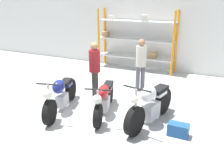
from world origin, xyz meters
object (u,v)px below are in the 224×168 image
at_px(motorcycle_red, 104,98).
at_px(person_near_rack, 141,61).
at_px(motorcycle_blue, 60,95).
at_px(motorcycle_white, 150,105).
at_px(person_browsing, 95,66).
at_px(shelving_rack, 135,39).
at_px(toolbox, 178,130).

xyz_separation_m(motorcycle_red, person_near_rack, (0.25, 2.00, 0.54)).
bearing_deg(motorcycle_blue, motorcycle_white, 83.76).
xyz_separation_m(motorcycle_blue, person_near_rack, (1.35, 2.34, 0.51)).
bearing_deg(motorcycle_white, person_browsing, -101.30).
height_order(shelving_rack, motorcycle_white, shelving_rack).
bearing_deg(motorcycle_white, motorcycle_red, -76.64).
bearing_deg(motorcycle_red, person_near_rack, 157.52).
height_order(shelving_rack, toolbox, shelving_rack).
relative_size(person_browsing, toolbox, 3.76).
distance_m(motorcycle_red, person_browsing, 1.25).
bearing_deg(motorcycle_blue, person_near_rack, 134.46).
relative_size(motorcycle_blue, person_near_rack, 1.27).
relative_size(shelving_rack, motorcycle_white, 1.56).
bearing_deg(motorcycle_red, shelving_rack, 174.99).
bearing_deg(person_near_rack, shelving_rack, -23.73).
xyz_separation_m(shelving_rack, person_browsing, (0.03, -3.39, -0.25)).
xyz_separation_m(motorcycle_red, person_browsing, (-0.74, 0.85, 0.54)).
bearing_deg(toolbox, person_near_rack, 126.45).
bearing_deg(person_browsing, toolbox, 110.83).
distance_m(shelving_rack, motorcycle_red, 4.39).
bearing_deg(toolbox, person_browsing, 157.37).
relative_size(person_near_rack, toolbox, 3.74).
relative_size(motorcycle_red, person_browsing, 1.18).
bearing_deg(shelving_rack, motorcycle_white, -65.00).
bearing_deg(person_near_rack, motorcycle_blue, 101.77).
relative_size(motorcycle_blue, person_browsing, 1.26).
xyz_separation_m(motorcycle_blue, toolbox, (3.02, 0.08, -0.32)).
xyz_separation_m(motorcycle_red, motorcycle_white, (1.20, 0.04, 0.04)).
distance_m(shelving_rack, motorcycle_blue, 4.66).
distance_m(motorcycle_blue, person_near_rack, 2.75).
bearing_deg(shelving_rack, motorcycle_red, -79.77).
bearing_deg(motorcycle_white, toolbox, 79.46).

